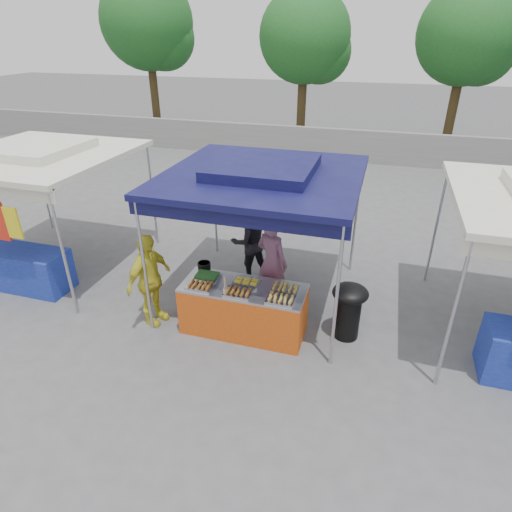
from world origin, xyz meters
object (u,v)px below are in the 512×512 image
(wok_burner, at_px, (349,307))
(vendor_woman, at_px, (272,262))
(customer_person, at_px, (149,280))
(vendor_table, at_px, (244,309))
(helper_man, at_px, (249,241))
(cooking_pot, at_px, (204,266))

(wok_burner, xyz_separation_m, vendor_woman, (-1.42, 0.56, 0.29))
(vendor_woman, bearing_deg, wok_burner, -177.57)
(customer_person, bearing_deg, vendor_woman, -44.52)
(vendor_table, xyz_separation_m, wok_burner, (1.65, 0.34, 0.15))
(vendor_table, distance_m, customer_person, 1.63)
(wok_burner, bearing_deg, helper_man, 124.12)
(customer_person, bearing_deg, wok_burner, -66.52)
(vendor_table, xyz_separation_m, vendor_woman, (0.23, 0.90, 0.44))
(vendor_woman, bearing_deg, customer_person, 55.62)
(wok_burner, bearing_deg, vendor_woman, 136.46)
(wok_burner, relative_size, helper_man, 0.62)
(vendor_table, distance_m, cooking_pot, 1.01)
(wok_burner, xyz_separation_m, customer_person, (-3.22, -0.54, 0.25))
(vendor_table, relative_size, customer_person, 1.22)
(vendor_woman, relative_size, customer_person, 1.05)
(cooking_pot, bearing_deg, wok_burner, -0.29)
(cooking_pot, bearing_deg, vendor_woman, 27.71)
(customer_person, bearing_deg, helper_man, -15.52)
(cooking_pot, xyz_separation_m, customer_person, (-0.75, -0.55, -0.10))
(vendor_table, distance_m, vendor_woman, 1.03)
(vendor_woman, bearing_deg, helper_man, -27.15)
(helper_man, bearing_deg, cooking_pot, 38.69)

